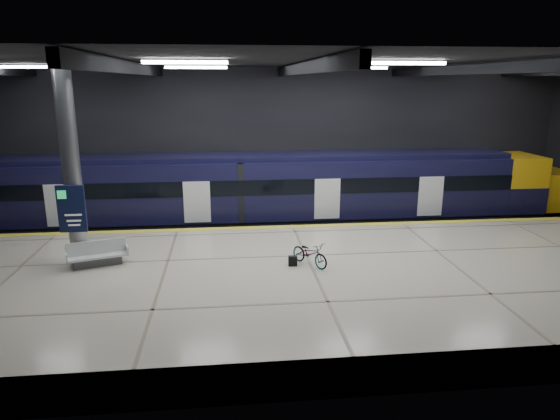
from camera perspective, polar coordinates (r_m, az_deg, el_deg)
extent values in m
plane|color=black|center=(19.77, 2.50, -7.22)|extent=(30.00, 30.00, 0.00)
cube|color=black|center=(26.50, 0.00, 7.34)|extent=(30.00, 0.10, 8.00)
cube|color=black|center=(11.04, 8.93, -3.18)|extent=(30.00, 0.10, 8.00)
cube|color=black|center=(18.37, 2.79, 16.63)|extent=(30.00, 16.00, 0.10)
cube|color=black|center=(18.43, -16.71, 15.28)|extent=(0.25, 16.00, 0.40)
cube|color=black|center=(18.36, 2.78, 15.85)|extent=(0.25, 16.00, 0.40)
cube|color=black|center=(20.17, 20.48, 14.87)|extent=(0.25, 16.00, 0.40)
cube|color=white|center=(16.20, -10.78, 16.26)|extent=(2.60, 0.18, 0.10)
cube|color=white|center=(17.17, 14.21, 15.97)|extent=(2.60, 0.18, 0.10)
cube|color=white|center=(23.62, -27.34, 14.33)|extent=(2.60, 0.18, 0.10)
cube|color=white|center=(22.18, -9.57, 15.78)|extent=(2.60, 0.18, 0.10)
cube|color=white|center=(22.90, 8.91, 15.76)|extent=(2.60, 0.18, 0.10)
cube|color=white|center=(25.59, 24.75, 14.51)|extent=(2.60, 0.18, 0.10)
cube|color=beige|center=(17.28, 3.77, -8.58)|extent=(30.00, 11.00, 1.10)
cube|color=yellow|center=(21.98, 1.47, -1.90)|extent=(30.00, 0.40, 0.01)
cube|color=gray|center=(24.21, 0.82, -2.87)|extent=(30.00, 0.08, 0.16)
cube|color=gray|center=(25.57, 0.43, -1.91)|extent=(30.00, 0.08, 0.16)
cube|color=black|center=(24.65, -2.17, -1.42)|extent=(24.00, 2.58, 0.80)
cube|color=black|center=(24.22, -2.21, 2.62)|extent=(24.00, 2.80, 2.75)
cube|color=black|center=(23.96, -2.25, 6.12)|extent=(24.00, 2.30, 0.24)
cube|color=black|center=(22.79, -1.97, 2.57)|extent=(24.00, 0.04, 0.70)
cube|color=white|center=(23.32, 5.41, 1.28)|extent=(1.20, 0.05, 1.90)
cube|color=yellow|center=(28.23, 25.17, 2.95)|extent=(2.00, 2.80, 2.75)
ellipsoid|color=yellow|center=(29.75, 29.36, 2.05)|extent=(3.60, 2.52, 1.90)
cube|color=black|center=(28.36, 25.72, 3.30)|extent=(1.60, 2.38, 0.80)
cube|color=#595B60|center=(18.57, -20.09, -5.49)|extent=(1.65, 0.95, 0.30)
cube|color=silver|center=(18.50, -20.15, -4.83)|extent=(2.13, 1.40, 0.08)
cube|color=silver|center=(18.41, -20.23, -4.01)|extent=(1.90, 0.68, 0.49)
cube|color=silver|center=(18.44, -23.24, -4.80)|extent=(0.31, 0.82, 0.30)
cube|color=silver|center=(18.53, -17.15, -4.15)|extent=(0.31, 0.82, 0.30)
imported|color=#99999E|center=(17.38, 3.44, -4.97)|extent=(1.42, 1.66, 0.86)
cube|color=black|center=(17.38, 1.47, -5.84)|extent=(0.31, 0.19, 0.35)
cylinder|color=#9EA0A5|center=(18.13, -22.77, 4.60)|extent=(0.60, 0.60, 6.90)
cube|color=#10173B|center=(17.99, -22.71, 0.14)|extent=(0.90, 0.12, 1.60)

